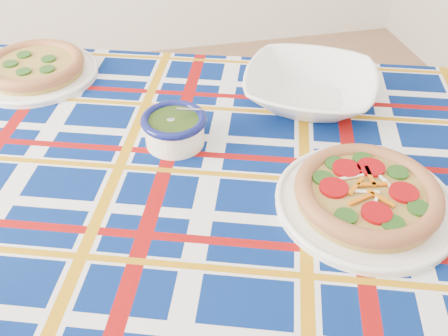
{
  "coord_description": "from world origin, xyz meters",
  "views": [
    {
      "loc": [
        0.16,
        -1.03,
        1.5
      ],
      "look_at": [
        0.33,
        -0.28,
        0.87
      ],
      "focal_mm": 40.0,
      "sensor_mm": 36.0,
      "label": 1
    }
  ],
  "objects": [
    {
      "name": "floor",
      "position": [
        0.0,
        0.0,
        0.0
      ],
      "size": [
        4.0,
        4.0,
        0.0
      ],
      "primitive_type": "plane",
      "color": "#886046",
      "rests_on": "ground"
    },
    {
      "name": "dining_table",
      "position": [
        0.37,
        -0.36,
        0.76
      ],
      "size": [
        2.05,
        1.63,
        0.84
      ],
      "rotation": [
        0.0,
        0.0,
        -0.32
      ],
      "color": "brown",
      "rests_on": "floor"
    },
    {
      "name": "tablecloth",
      "position": [
        0.37,
        -0.36,
        0.79
      ],
      "size": [
        2.1,
        1.67,
        0.12
      ],
      "primitive_type": null,
      "rotation": [
        0.0,
        0.0,
        -0.32
      ],
      "color": "navy",
      "rests_on": "dining_table"
    },
    {
      "name": "main_focaccia_plate",
      "position": [
        0.57,
        -0.42,
        0.88
      ],
      "size": [
        0.47,
        0.47,
        0.07
      ],
      "primitive_type": null,
      "rotation": [
        0.0,
        0.0,
        -0.5
      ],
      "color": "#A9853C",
      "rests_on": "tablecloth"
    },
    {
      "name": "pesto_bowl",
      "position": [
        0.25,
        -0.15,
        0.89
      ],
      "size": [
        0.18,
        0.18,
        0.08
      ],
      "primitive_type": null,
      "rotation": [
        0.0,
        0.0,
        -0.38
      ],
      "color": "black",
      "rests_on": "tablecloth"
    },
    {
      "name": "serving_bowl",
      "position": [
        0.59,
        -0.05,
        0.88
      ],
      "size": [
        0.42,
        0.42,
        0.08
      ],
      "primitive_type": "imported",
      "rotation": [
        0.0,
        0.0,
        -0.47
      ],
      "color": "white",
      "rests_on": "tablecloth"
    },
    {
      "name": "second_focaccia_plate",
      "position": [
        -0.07,
        0.21,
        0.87
      ],
      "size": [
        0.43,
        0.43,
        0.06
      ],
      "primitive_type": null,
      "rotation": [
        0.0,
        0.0,
        -0.39
      ],
      "color": "#A9853C",
      "rests_on": "tablecloth"
    }
  ]
}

